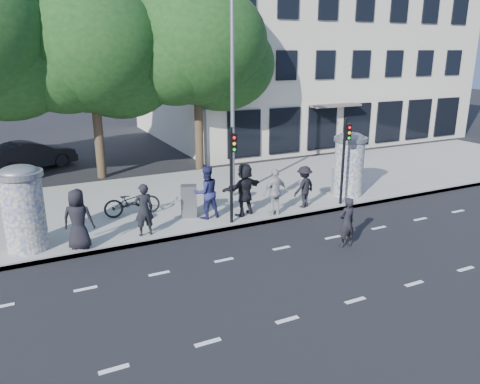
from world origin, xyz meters
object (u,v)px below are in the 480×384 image
car_mid (31,155)px  man_road (347,222)px  ped_e (275,192)px  ad_column_right (349,163)px  ped_a (78,219)px  cabinet_left (189,201)px  ad_column_left (23,206)px  traffic_pole_far (345,153)px  ped_d (304,187)px  ped_b (144,210)px  street_lamp (233,83)px  bicycle (132,201)px  ped_f (245,189)px  cabinet_right (339,181)px  ped_c (206,192)px  traffic_pole_near (232,166)px

car_mid → man_road: bearing=-174.2°
ped_e → car_mid: size_ratio=0.39×
ad_column_right → ped_a: ad_column_right is taller
cabinet_left → man_road: bearing=-29.1°
ad_column_left → ped_a: 1.65m
ad_column_left → man_road: ad_column_left is taller
ad_column_left → car_mid: ad_column_left is taller
traffic_pole_far → ped_d: size_ratio=2.08×
ad_column_left → car_mid: (0.69, 11.48, -0.79)m
car_mid → ped_d: bearing=-165.3°
ad_column_right → ped_b: 8.91m
street_lamp → ped_b: 6.40m
man_road → ped_a: bearing=-24.3°
ped_a → car_mid: size_ratio=0.42×
bicycle → car_mid: bearing=19.1°
street_lamp → ped_e: (0.37, -2.78, -3.76)m
ad_column_left → ped_a: (1.45, -0.65, -0.44)m
ad_column_left → ped_f: 7.39m
ped_b → cabinet_right: bearing=-176.0°
ped_b → bicycle: ped_b is taller
man_road → ped_e: bearing=-78.4°
ped_b → ped_d: bearing=179.1°
ad_column_left → ped_f: size_ratio=1.35×
traffic_pole_far → ped_c: (-5.41, 0.89, -1.11)m
traffic_pole_near → ped_e: bearing=1.8°
traffic_pole_near → cabinet_right: traffic_pole_near is taller
ped_e → ped_c: bearing=-25.9°
ad_column_right → ped_c: size_ratio=1.36×
ped_e → cabinet_right: ped_e is taller
ped_c → cabinet_left: (-0.53, 0.40, -0.38)m
ad_column_left → traffic_pole_far: traffic_pole_far is taller
ped_a → cabinet_right: size_ratio=1.70×
ped_c → cabinet_left: 0.76m
ped_a → ped_e: bearing=-156.3°
ped_b → ped_e: same height
cabinet_left → street_lamp: bearing=52.8°
cabinet_left → car_mid: bearing=134.9°
ad_column_right → street_lamp: 5.81m
ped_a → car_mid: bearing=-62.7°
ped_f → cabinet_right: size_ratio=1.76×
bicycle → ped_b: bearing=179.9°
ped_b → cabinet_left: 2.22m
man_road → street_lamp: bearing=-81.0°
ad_column_right → ped_c: bearing=-179.8°
traffic_pole_far → cabinet_right: size_ratio=3.05×
cabinet_right → car_mid: car_mid is taller
ped_c → ped_e: ped_c is taller
ped_b → street_lamp: bearing=-151.9°
ad_column_right → traffic_pole_near: bearing=-171.1°
man_road → cabinet_left: bearing=-52.0°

